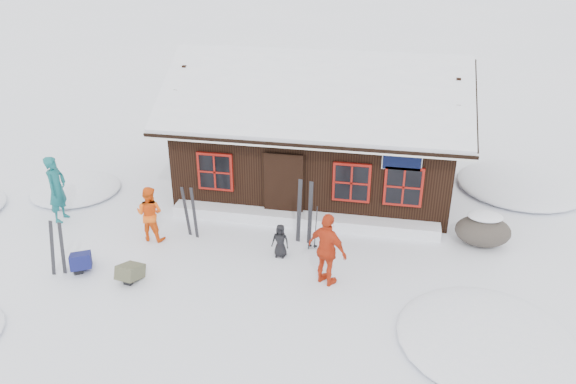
% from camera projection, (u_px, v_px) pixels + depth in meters
% --- Properties ---
extents(ground, '(120.00, 120.00, 0.00)m').
position_uv_depth(ground, '(230.00, 261.00, 14.27)').
color(ground, white).
rests_on(ground, ground).
extents(mountain_hut, '(8.90, 6.09, 4.42)m').
position_uv_depth(mountain_hut, '(318.00, 140.00, 17.75)').
color(mountain_hut, black).
rests_on(mountain_hut, ground).
extents(snow_drift, '(7.60, 0.60, 0.35)m').
position_uv_depth(snow_drift, '(303.00, 219.00, 15.93)').
color(snow_drift, white).
rests_on(snow_drift, ground).
extents(snow_mounds, '(20.60, 13.20, 0.48)m').
position_uv_depth(snow_mounds, '(306.00, 232.00, 15.64)').
color(snow_mounds, white).
rests_on(snow_mounds, ground).
extents(skier_teal, '(0.48, 0.72, 1.96)m').
position_uv_depth(skier_teal, '(57.00, 189.00, 15.85)').
color(skier_teal, '#135B5E').
rests_on(skier_teal, ground).
extents(skier_orange_left, '(0.79, 0.63, 1.55)m').
position_uv_depth(skier_orange_left, '(150.00, 214.00, 14.95)').
color(skier_orange_left, '#F75A11').
rests_on(skier_orange_left, ground).
extents(skier_orange_right, '(1.15, 0.93, 1.83)m').
position_uv_depth(skier_orange_right, '(327.00, 250.00, 13.01)').
color(skier_orange_right, red).
rests_on(skier_orange_right, ground).
extents(skier_crouched, '(0.46, 0.32, 0.91)m').
position_uv_depth(skier_crouched, '(280.00, 241.00, 14.29)').
color(skier_crouched, black).
rests_on(skier_crouched, ground).
extents(boulder, '(1.45, 1.08, 0.84)m').
position_uv_depth(boulder, '(483.00, 230.00, 14.84)').
color(boulder, '#484139').
rests_on(boulder, ground).
extents(ski_pair_left, '(0.48, 0.13, 1.51)m').
position_uv_depth(ski_pair_left, '(57.00, 249.00, 13.44)').
color(ski_pair_left, black).
rests_on(ski_pair_left, ground).
extents(ski_pair_mid, '(0.45, 0.14, 1.51)m').
position_uv_depth(ski_pair_mid, '(190.00, 213.00, 15.13)').
color(ski_pair_mid, black).
rests_on(ski_pair_mid, ground).
extents(ski_pair_right, '(0.46, 0.14, 1.88)m').
position_uv_depth(ski_pair_right, '(305.00, 213.00, 14.73)').
color(ski_pair_right, black).
rests_on(ski_pair_right, ground).
extents(ski_poles, '(0.24, 0.12, 1.32)m').
position_uv_depth(ski_poles, '(313.00, 228.00, 14.55)').
color(ski_poles, black).
rests_on(ski_poles, ground).
extents(backpack_blue, '(0.74, 0.80, 0.35)m').
position_uv_depth(backpack_blue, '(81.00, 264.00, 13.83)').
color(backpack_blue, '#12154D').
rests_on(backpack_blue, ground).
extents(backpack_olive, '(0.56, 0.68, 0.33)m').
position_uv_depth(backpack_olive, '(131.00, 275.00, 13.42)').
color(backpack_olive, '#4B4C36').
rests_on(backpack_olive, ground).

